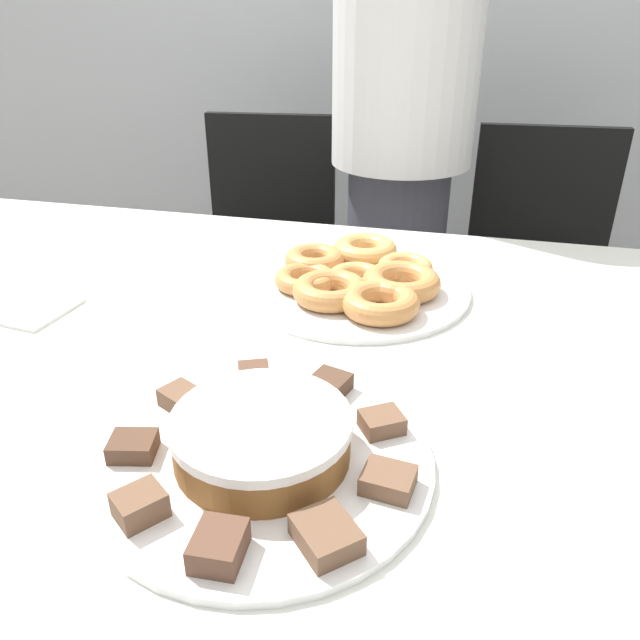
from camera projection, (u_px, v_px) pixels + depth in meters
name	position (u px, v px, depth m)	size (l,w,h in m)	color
table	(300.00, 382.00, 0.97)	(1.94, 1.09, 0.77)	silver
person_standing	(402.00, 142.00, 1.60)	(0.36, 0.36, 1.71)	#383842
office_chair_left	(266.00, 279.00, 1.95)	(0.48, 0.48, 0.92)	black
office_chair_right	(534.00, 306.00, 1.78)	(0.46, 0.46, 0.92)	black
plate_cake	(263.00, 459.00, 0.69)	(0.38, 0.38, 0.01)	white
plate_donuts	(356.00, 288.00, 1.10)	(0.40, 0.40, 0.01)	white
frosted_cake	(262.00, 436.00, 0.68)	(0.20, 0.20, 0.05)	brown
lamington_0	(254.00, 377.00, 0.81)	(0.05, 0.06, 0.03)	brown
lamington_1	(181.00, 398.00, 0.77)	(0.06, 0.06, 0.02)	brown
lamington_2	(133.00, 446.00, 0.69)	(0.06, 0.05, 0.02)	#513828
lamington_3	(140.00, 505.00, 0.60)	(0.06, 0.06, 0.03)	brown
lamington_4	(219.00, 546.00, 0.56)	(0.05, 0.05, 0.03)	brown
lamington_5	(326.00, 535.00, 0.57)	(0.08, 0.08, 0.02)	brown
lamington_6	(388.00, 480.00, 0.64)	(0.06, 0.05, 0.02)	brown
lamington_7	(382.00, 422.00, 0.73)	(0.06, 0.06, 0.02)	brown
lamington_8	(328.00, 386.00, 0.79)	(0.06, 0.06, 0.02)	#513828
donut_0	(356.00, 278.00, 1.09)	(0.10, 0.10, 0.03)	tan
donut_1	(330.00, 290.00, 1.03)	(0.13, 0.13, 0.04)	#C68447
donut_2	(380.00, 303.00, 0.99)	(0.13, 0.13, 0.04)	#C68447
donut_3	(401.00, 282.00, 1.06)	(0.13, 0.13, 0.04)	#C68447
donut_4	(405.00, 267.00, 1.13)	(0.10, 0.10, 0.03)	tan
donut_5	(365.00, 250.00, 1.19)	(0.12, 0.12, 0.04)	tan
donut_6	(315.00, 260.00, 1.15)	(0.11, 0.11, 0.04)	#C68447
donut_7	(306.00, 279.00, 1.08)	(0.11, 0.11, 0.03)	#C68447
napkin	(24.00, 308.00, 1.03)	(0.16, 0.14, 0.01)	white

